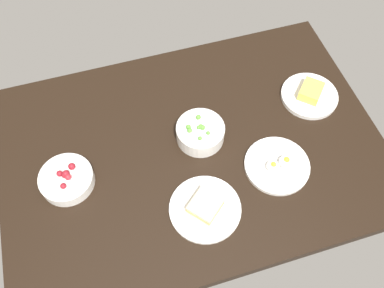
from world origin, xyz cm
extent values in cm
cube|color=black|center=(0.00, 0.00, 2.00)|extent=(119.00, 82.77, 4.00)
cylinder|color=white|center=(-22.81, 14.11, 4.66)|extent=(19.94, 19.94, 1.33)
torus|color=#B7B7BC|center=(-22.81, 14.11, 5.33)|extent=(18.04, 18.04, 0.50)
ellipsoid|color=white|center=(-25.23, 14.50, 6.55)|extent=(4.46, 4.46, 2.45)
sphere|color=yellow|center=(-25.23, 14.50, 7.66)|extent=(1.78, 1.78, 1.78)
ellipsoid|color=white|center=(-20.89, 14.78, 6.45)|extent=(4.09, 4.09, 2.25)
sphere|color=yellow|center=(-20.89, 14.78, 7.47)|extent=(1.64, 1.64, 1.64)
cylinder|color=white|center=(-3.55, -2.73, 6.71)|extent=(15.10, 15.10, 5.43)
torus|color=white|center=(-3.55, -2.73, 9.43)|extent=(15.29, 15.29, 0.80)
sphere|color=#599E38|center=(0.43, -3.73, 10.20)|extent=(1.55, 1.55, 1.55)
sphere|color=#599E38|center=(-4.01, -6.34, 10.22)|extent=(1.58, 1.58, 1.58)
sphere|color=#599E38|center=(-3.71, -2.83, 10.16)|extent=(1.46, 1.46, 1.46)
sphere|color=#599E38|center=(-3.02, -2.80, 10.00)|extent=(1.15, 1.15, 1.15)
sphere|color=#599E38|center=(-5.16, 0.00, 10.01)|extent=(1.17, 1.17, 1.17)
sphere|color=#599E38|center=(-2.19, 1.14, 10.04)|extent=(1.23, 1.23, 1.23)
sphere|color=#599E38|center=(-4.13, -2.27, 10.20)|extent=(1.55, 1.55, 1.55)
sphere|color=#599E38|center=(0.30, -2.44, 10.18)|extent=(1.50, 1.50, 1.50)
cylinder|color=white|center=(2.50, 21.17, 4.53)|extent=(20.80, 20.80, 1.06)
torus|color=#B7B7BC|center=(2.50, 21.17, 5.06)|extent=(18.80, 18.80, 0.50)
cube|color=beige|center=(2.50, 21.17, 5.66)|extent=(11.42, 11.38, 1.20)
cube|color=#E5B24C|center=(2.50, 21.17, 6.66)|extent=(11.42, 11.38, 0.80)
cube|color=beige|center=(2.50, 21.17, 7.66)|extent=(11.42, 11.38, 1.20)
cylinder|color=white|center=(38.98, 0.99, 5.90)|extent=(15.92, 15.92, 3.79)
torus|color=white|center=(38.98, 0.99, 7.79)|extent=(16.08, 16.08, 0.80)
sphere|color=maroon|center=(38.99, 1.00, 8.63)|extent=(1.66, 1.66, 1.66)
sphere|color=#B2232D|center=(38.05, 1.89, 8.75)|extent=(1.91, 1.91, 1.91)
sphere|color=maroon|center=(40.26, -0.25, 8.73)|extent=(1.86, 1.86, 1.86)
sphere|color=maroon|center=(36.51, -1.25, 8.86)|extent=(2.13, 2.13, 2.13)
sphere|color=maroon|center=(39.82, 4.31, 8.68)|extent=(1.77, 1.77, 1.77)
sphere|color=maroon|center=(38.49, 0.68, 8.88)|extent=(2.18, 2.18, 2.18)
cylinder|color=white|center=(-43.75, -7.44, 4.79)|extent=(19.06, 19.06, 1.58)
torus|color=#B7B7BC|center=(-43.75, -7.44, 5.58)|extent=(17.27, 17.27, 0.50)
cube|color=#F2D14C|center=(-43.75, -7.44, 7.30)|extent=(10.55, 10.62, 3.43)
camera|label=1|loc=(19.64, 64.51, 116.37)|focal=38.98mm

